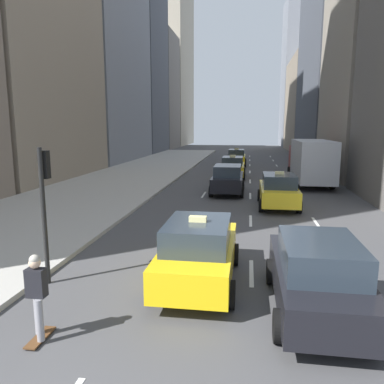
% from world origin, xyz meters
% --- Properties ---
extents(sidewalk_left, '(8.00, 66.00, 0.15)m').
position_xyz_m(sidewalk_left, '(-7.00, 27.00, 0.07)').
color(sidewalk_left, '#ADAAA3').
rests_on(sidewalk_left, ground).
extents(lane_markings, '(5.72, 56.00, 0.01)m').
position_xyz_m(lane_markings, '(2.60, 23.00, 0.01)').
color(lane_markings, white).
rests_on(lane_markings, ground).
extents(building_row_left, '(6.00, 87.82, 37.43)m').
position_xyz_m(building_row_left, '(-14.00, 44.19, 16.49)').
color(building_row_left, gray).
rests_on(building_row_left, ground).
extents(building_row_right, '(6.00, 87.13, 36.44)m').
position_xyz_m(building_row_right, '(12.00, 37.82, 14.73)').
color(building_row_right, '#4C515B').
rests_on(building_row_right, ground).
extents(taxi_lead, '(2.02, 4.40, 1.87)m').
position_xyz_m(taxi_lead, '(1.20, 7.11, 0.88)').
color(taxi_lead, yellow).
rests_on(taxi_lead, ground).
extents(taxi_second, '(2.02, 4.40, 1.87)m').
position_xyz_m(taxi_second, '(1.20, 27.63, 0.88)').
color(taxi_second, yellow).
rests_on(taxi_second, ground).
extents(taxi_third, '(2.02, 4.40, 1.87)m').
position_xyz_m(taxi_third, '(4.00, 17.10, 0.88)').
color(taxi_third, yellow).
rests_on(taxi_third, ground).
extents(taxi_fourth, '(2.02, 4.40, 1.87)m').
position_xyz_m(taxi_fourth, '(1.20, 37.10, 0.88)').
color(taxi_fourth, yellow).
rests_on(taxi_fourth, ground).
extents(sedan_black_near, '(2.02, 4.46, 1.74)m').
position_xyz_m(sedan_black_near, '(4.00, 5.91, 0.88)').
color(sedan_black_near, black).
rests_on(sedan_black_near, ground).
extents(sedan_silver_behind, '(2.02, 4.55, 1.77)m').
position_xyz_m(sedan_silver_behind, '(1.20, 20.71, 0.90)').
color(sedan_silver_behind, black).
rests_on(sedan_silver_behind, ground).
extents(box_truck, '(2.58, 8.40, 3.15)m').
position_xyz_m(box_truck, '(6.80, 25.37, 1.71)').
color(box_truck, maroon).
rests_on(box_truck, ground).
extents(skateboarder, '(0.36, 0.80, 1.75)m').
position_xyz_m(skateboarder, '(-1.51, 3.96, 0.96)').
color(skateboarder, brown).
rests_on(skateboarder, ground).
extents(traffic_light_pole, '(0.24, 0.42, 3.60)m').
position_xyz_m(traffic_light_pole, '(-2.75, 6.57, 2.41)').
color(traffic_light_pole, black).
rests_on(traffic_light_pole, ground).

